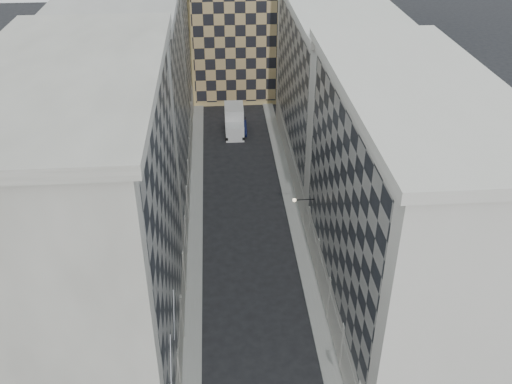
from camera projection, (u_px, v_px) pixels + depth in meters
sidewalk_west at (196, 222)px, 59.86m from camera, size 1.50×100.00×0.15m
sidewalk_east at (295, 218)px, 60.54m from camera, size 1.50×100.00×0.15m
bldg_left_a at (95, 243)px, 37.20m from camera, size 10.80×22.80×23.70m
bldg_left_b at (132, 114)px, 56.14m from camera, size 10.80×22.80×22.70m
bldg_left_c at (151, 50)px, 75.08m from camera, size 10.80×22.80×21.70m
bldg_right_a at (400, 214)px, 42.79m from camera, size 10.80×26.80×20.70m
bldg_right_b at (332, 88)px, 65.96m from camera, size 10.80×28.80×19.70m
tan_block at (243, 30)px, 87.59m from camera, size 16.80×14.80×18.80m
flagpoles_left at (172, 337)px, 35.28m from camera, size 0.10×6.33×2.33m
bracket_lamp at (296, 200)px, 52.17m from camera, size 1.98×0.36×0.36m
box_truck at (234, 121)px, 78.03m from camera, size 2.65×6.32×3.45m
dark_car at (240, 126)px, 78.40m from camera, size 1.72×4.79×1.57m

